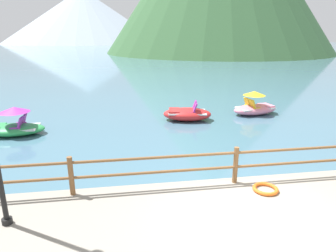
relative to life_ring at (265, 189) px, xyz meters
name	(u,v)px	position (x,y,z in m)	size (l,w,h in m)	color
ground_plane	(140,62)	(-0.58, 38.97, -0.45)	(200.00, 200.00, 0.00)	#477084
dock_railing	(236,161)	(-0.58, 0.52, 0.53)	(23.92, 0.12, 0.95)	brown
life_ring	(265,189)	(0.00, 0.00, 0.00)	(0.61, 0.61, 0.09)	orange
pedal_boat_0	(14,126)	(-7.78, 6.60, -0.06)	(2.44, 1.28, 1.18)	green
pedal_boat_3	(187,114)	(-0.26, 7.69, -0.13)	(2.50, 1.73, 0.91)	red
pedal_boat_4	(255,107)	(3.45, 8.22, -0.05)	(2.58, 1.60, 1.23)	pink
distant_peak	(84,16)	(-18.65, 137.89, 10.79)	(68.97, 68.97, 22.47)	#9EADBC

